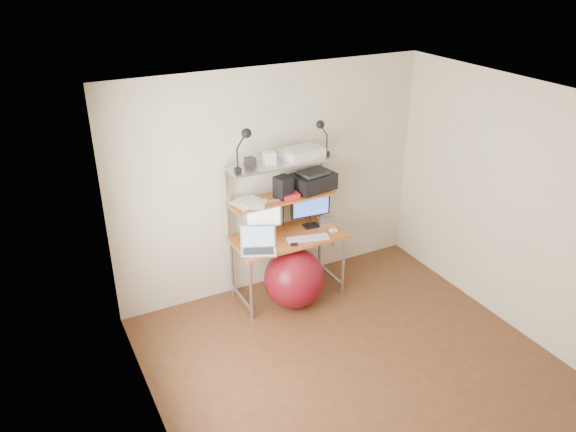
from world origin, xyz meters
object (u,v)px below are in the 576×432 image
printer (313,181)px  exercise_ball (294,278)px  monitor_black (311,207)px  laptop (258,245)px  monitor_silver (263,217)px

printer → exercise_ball: size_ratio=0.75×
monitor_black → printer: printer is taller
monitor_black → exercise_ball: (-0.37, -0.31, -0.64)m
monitor_black → laptop: monitor_black is taller
exercise_ball → monitor_silver: bearing=126.0°
exercise_ball → monitor_black: bearing=40.5°
monitor_silver → exercise_ball: monitor_silver is taller
monitor_black → printer: size_ratio=0.94×
monitor_silver → monitor_black: (0.58, 0.01, -0.01)m
printer → monitor_silver: bearing=176.6°
monitor_black → laptop: 0.81m
laptop → exercise_ball: size_ratio=0.68×
monitor_black → monitor_silver: bearing=-173.4°
printer → exercise_ball: printer is taller
monitor_silver → laptop: 0.34m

